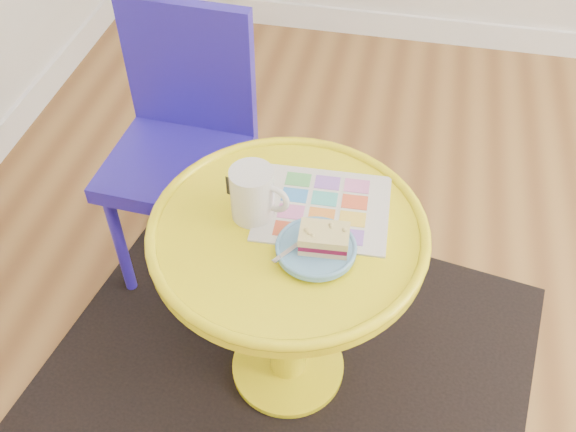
% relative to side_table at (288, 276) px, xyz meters
% --- Properties ---
extents(room_walls, '(4.00, 4.00, 4.00)m').
position_rel_side_table_xyz_m(room_walls, '(-0.27, 0.86, -0.36)').
color(room_walls, silver).
rests_on(room_walls, ground).
extents(rug, '(1.46, 1.30, 0.01)m').
position_rel_side_table_xyz_m(rug, '(-0.00, -0.00, -0.42)').
color(rug, black).
rests_on(rug, ground).
extents(side_table, '(0.62, 0.62, 0.58)m').
position_rel_side_table_xyz_m(side_table, '(0.00, 0.00, 0.00)').
color(side_table, yellow).
rests_on(side_table, ground).
extents(chair, '(0.39, 0.39, 0.83)m').
position_rel_side_table_xyz_m(chair, '(-0.38, 0.38, 0.06)').
color(chair, '#2519A3').
rests_on(chair, ground).
extents(newspaper, '(0.31, 0.26, 0.01)m').
position_rel_side_table_xyz_m(newspaper, '(0.06, 0.08, 0.17)').
color(newspaper, silver).
rests_on(newspaper, side_table).
extents(mug, '(0.14, 0.10, 0.13)m').
position_rel_side_table_xyz_m(mug, '(-0.08, 0.03, 0.23)').
color(mug, silver).
rests_on(mug, side_table).
extents(plate, '(0.17, 0.17, 0.02)m').
position_rel_side_table_xyz_m(plate, '(0.07, -0.06, 0.18)').
color(plate, '#5C96C3').
rests_on(plate, newspaper).
extents(cake_slice, '(0.11, 0.08, 0.04)m').
position_rel_side_table_xyz_m(cake_slice, '(0.09, -0.05, 0.21)').
color(cake_slice, '#D3BC8C').
rests_on(cake_slice, plate).
extents(fork, '(0.09, 0.13, 0.00)m').
position_rel_side_table_xyz_m(fork, '(0.04, -0.06, 0.19)').
color(fork, silver).
rests_on(fork, plate).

